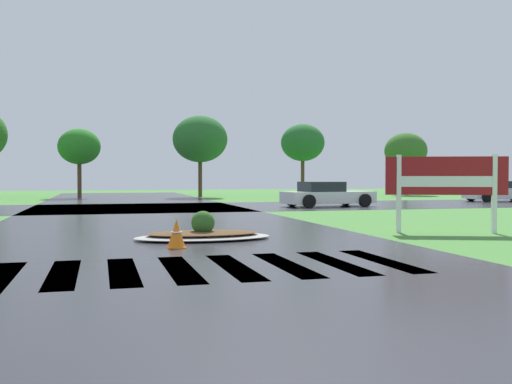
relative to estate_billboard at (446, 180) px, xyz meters
The scene contains 9 objects.
asphalt_roadway 7.30m from the estate_billboard, behind, with size 9.82×80.00×0.01m, color #2B2B30.
asphalt_cross_road 16.17m from the estate_billboard, 116.40° to the left, with size 90.00×8.84×0.01m, color #2B2B30.
crosswalk_stripes 8.42m from the estate_billboard, 149.67° to the right, with size 6.75×2.91×0.01m.
estate_billboard is the anchor object (origin of this frame).
median_island 6.62m from the estate_billboard, behind, with size 3.25×1.73×0.68m.
car_silver_hatch 13.35m from the estate_billboard, 81.70° to the left, with size 4.68×2.47×1.23m.
car_white_sedan 21.39m from the estate_billboard, 48.63° to the left, with size 4.28×2.37×1.21m.
traffic_cone 7.53m from the estate_billboard, 169.11° to the right, with size 0.39×0.39×0.61m.
background_treeline 29.22m from the estate_billboard, 98.53° to the left, with size 35.77×5.77×6.23m.
Camera 1 is at (-1.69, -3.41, 1.51)m, focal length 40.94 mm.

